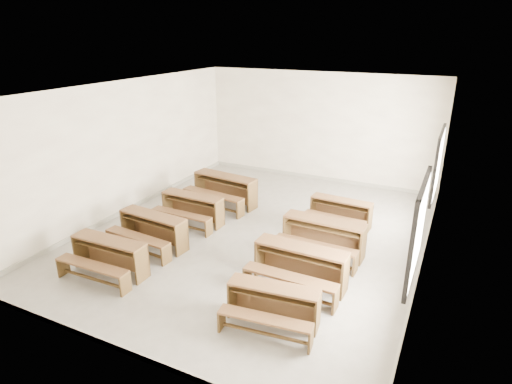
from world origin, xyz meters
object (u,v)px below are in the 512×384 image
at_px(desk_set_1, 152,228).
at_px(desk_set_6, 323,235).
at_px(desk_set_0, 108,254).
at_px(desk_set_3, 224,188).
at_px(desk_set_7, 340,211).
at_px(desk_set_2, 192,207).
at_px(desk_set_4, 273,303).
at_px(desk_set_5, 300,264).

distance_m(desk_set_1, desk_set_6, 3.54).
xyz_separation_m(desk_set_0, desk_set_3, (0.23, 3.91, 0.06)).
bearing_deg(desk_set_7, desk_set_6, -83.92).
bearing_deg(desk_set_3, desk_set_2, -87.90).
xyz_separation_m(desk_set_4, desk_set_5, (-0.00, 1.18, 0.06)).
bearing_deg(desk_set_6, desk_set_2, 179.35).
distance_m(desk_set_3, desk_set_4, 5.01).
distance_m(desk_set_0, desk_set_3, 3.91).
relative_size(desk_set_4, desk_set_7, 1.02).
height_order(desk_set_3, desk_set_4, desk_set_3).
xyz_separation_m(desk_set_2, desk_set_3, (0.11, 1.33, 0.06)).
xyz_separation_m(desk_set_4, desk_set_7, (-0.04, 3.96, -0.00)).
xyz_separation_m(desk_set_0, desk_set_2, (0.12, 2.57, 0.00)).
height_order(desk_set_0, desk_set_4, desk_set_0).
distance_m(desk_set_0, desk_set_1, 1.23).
bearing_deg(desk_set_5, desk_set_0, -159.73).
distance_m(desk_set_1, desk_set_2, 1.35).
distance_m(desk_set_3, desk_set_5, 4.15).
relative_size(desk_set_2, desk_set_3, 0.84).
height_order(desk_set_4, desk_set_7, desk_set_4).
bearing_deg(desk_set_0, desk_set_4, -1.21).
xyz_separation_m(desk_set_2, desk_set_5, (3.22, -1.41, 0.03)).
xyz_separation_m(desk_set_2, desk_set_4, (3.22, -2.59, -0.03)).
xyz_separation_m(desk_set_1, desk_set_6, (3.33, 1.21, 0.02)).
height_order(desk_set_0, desk_set_1, desk_set_1).
distance_m(desk_set_0, desk_set_4, 3.34).
bearing_deg(desk_set_0, desk_set_7, 49.10).
bearing_deg(desk_set_1, desk_set_4, -15.68).
bearing_deg(desk_set_1, desk_set_3, 90.73).
height_order(desk_set_6, desk_set_7, desk_set_6).
bearing_deg(desk_set_7, desk_set_5, -85.32).
bearing_deg(desk_set_6, desk_set_1, -158.24).
xyz_separation_m(desk_set_3, desk_set_7, (3.08, 0.03, -0.09)).
xyz_separation_m(desk_set_0, desk_set_1, (0.03, 1.23, 0.01)).
bearing_deg(desk_set_6, desk_set_0, -142.29).
xyz_separation_m(desk_set_1, desk_set_7, (3.27, 2.71, -0.04)).
bearing_deg(desk_set_2, desk_set_3, 86.60).
distance_m(desk_set_4, desk_set_7, 3.96).
bearing_deg(desk_set_5, desk_set_4, -88.79).
distance_m(desk_set_0, desk_set_2, 2.58).
xyz_separation_m(desk_set_5, desk_set_7, (-0.03, 2.78, -0.06)).
bearing_deg(desk_set_7, desk_set_0, -126.02).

